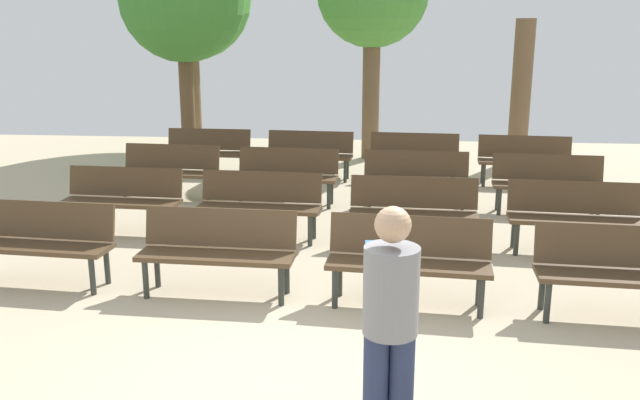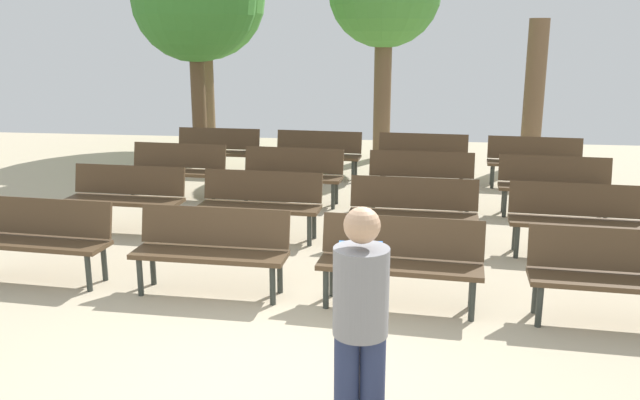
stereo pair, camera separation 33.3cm
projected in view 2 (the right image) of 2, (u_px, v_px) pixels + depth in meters
name	position (u px, v px, depth m)	size (l,w,h in m)	color
ground_plane	(262.00, 373.00, 5.26)	(24.00, 24.00, 0.00)	#BCAD8E
bench_r0_c0	(39.00, 235.00, 7.18)	(1.63, 0.59, 0.87)	#4C3823
bench_r0_c1	(212.00, 245.00, 6.81)	(1.62, 0.54, 0.87)	#4C3823
bench_r0_c2	(401.00, 257.00, 6.46)	(1.63, 0.61, 0.87)	#4C3823
bench_r0_c3	(618.00, 272.00, 6.06)	(1.63, 0.59, 0.87)	#4C3823
bench_r1_c0	(126.00, 194.00, 9.00)	(1.62, 0.56, 0.87)	#4C3823
bench_r1_c1	(261.00, 201.00, 8.64)	(1.62, 0.56, 0.87)	#4C3823
bench_r1_c2	(413.00, 209.00, 8.25)	(1.62, 0.55, 0.87)	#4C3823
bench_r1_c3	(577.00, 216.00, 7.92)	(1.63, 0.60, 0.87)	#4C3823
bench_r2_c0	(177.00, 167.00, 10.82)	(1.63, 0.58, 0.87)	#4C3823
bench_r2_c1	(292.00, 172.00, 10.41)	(1.63, 0.58, 0.87)	#4C3823
bench_r2_c2	(421.00, 177.00, 10.08)	(1.62, 0.54, 0.87)	#4C3823
bench_r2_c3	(554.00, 182.00, 9.70)	(1.63, 0.61, 0.87)	#4C3823
bench_r3_c0	(217.00, 148.00, 12.57)	(1.61, 0.53, 0.87)	#4C3823
bench_r3_c1	(318.00, 152.00, 12.21)	(1.63, 0.59, 0.87)	#4C3823
bench_r3_c2	(423.00, 155.00, 11.89)	(1.63, 0.58, 0.87)	#4C3823
bench_r3_c3	(534.00, 159.00, 11.50)	(1.63, 0.61, 0.87)	#4C3823
tree_2	(534.00, 93.00, 13.36)	(0.40, 0.40, 2.93)	brown
tree_3	(194.00, 0.00, 12.83)	(2.44, 2.44, 4.51)	brown
visitor_with_backpack	(360.00, 318.00, 4.04)	(0.37, 0.54, 1.65)	navy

